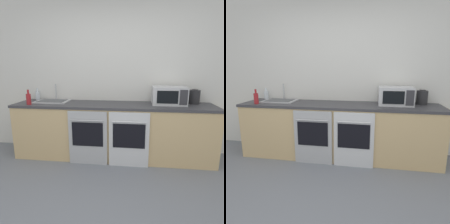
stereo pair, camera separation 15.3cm
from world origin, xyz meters
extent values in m
cube|color=silver|center=(0.00, 1.95, 1.30)|extent=(10.00, 0.06, 2.60)
cube|color=tan|center=(0.00, 1.60, 0.42)|extent=(3.14, 0.65, 0.85)
cube|color=#38383D|center=(0.00, 1.60, 0.87)|extent=(3.17, 0.67, 0.04)
cube|color=#A8AAAF|center=(-0.34, 1.26, 0.42)|extent=(0.59, 0.03, 0.83)
cube|color=black|center=(-0.34, 1.24, 0.48)|extent=(0.47, 0.01, 0.37)
cylinder|color=#A8AAAF|center=(-0.34, 1.22, 0.70)|extent=(0.48, 0.02, 0.02)
cube|color=silver|center=(0.27, 1.26, 0.42)|extent=(0.59, 0.03, 0.83)
cube|color=black|center=(0.27, 1.24, 0.48)|extent=(0.47, 0.01, 0.37)
cylinder|color=silver|center=(0.27, 1.22, 0.70)|extent=(0.48, 0.02, 0.02)
cube|color=#B7BABF|center=(0.87, 1.67, 1.03)|extent=(0.51, 0.37, 0.28)
cube|color=black|center=(0.83, 1.49, 1.03)|extent=(0.31, 0.01, 0.19)
cube|color=#2D2D33|center=(1.06, 1.49, 1.03)|extent=(0.11, 0.01, 0.22)
cylinder|color=silver|center=(-1.40, 1.86, 0.96)|extent=(0.07, 0.07, 0.15)
cylinder|color=silver|center=(-1.40, 1.86, 1.06)|extent=(0.03, 0.03, 0.06)
cylinder|color=maroon|center=(-1.30, 1.38, 0.97)|extent=(0.07, 0.07, 0.17)
cylinder|color=maroon|center=(-1.30, 1.38, 1.09)|extent=(0.03, 0.03, 0.07)
cylinder|color=#232326|center=(1.29, 1.78, 1.00)|extent=(0.17, 0.17, 0.22)
cylinder|color=#262628|center=(1.29, 1.78, 1.11)|extent=(0.09, 0.09, 0.01)
cube|color=#A8AAAF|center=(-1.05, 1.67, 0.90)|extent=(0.55, 0.43, 0.01)
cube|color=#4C4F54|center=(-1.05, 1.67, 0.91)|extent=(0.44, 0.31, 0.01)
cylinder|color=#A8AAAF|center=(-1.05, 1.85, 1.04)|extent=(0.02, 0.02, 0.27)
camera|label=1|loc=(0.37, -1.51, 1.47)|focal=32.00mm
camera|label=2|loc=(0.52, -1.49, 1.47)|focal=32.00mm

